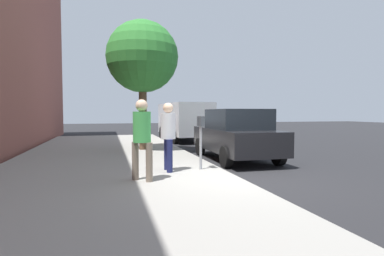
% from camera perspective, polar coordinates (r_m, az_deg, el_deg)
% --- Properties ---
extents(ground_plane, '(80.00, 80.00, 0.00)m').
position_cam_1_polar(ground_plane, '(7.53, 8.04, -9.82)').
color(ground_plane, '#232326').
rests_on(ground_plane, ground).
extents(sidewalk_slab, '(28.00, 6.00, 0.15)m').
position_cam_1_polar(sidewalk_slab, '(6.92, -15.80, -10.41)').
color(sidewalk_slab, gray).
rests_on(sidewalk_slab, ground_plane).
extents(parking_meter, '(0.36, 0.12, 1.41)m').
position_cam_1_polar(parking_meter, '(8.04, 1.65, -0.58)').
color(parking_meter, gray).
rests_on(parking_meter, sidewalk_slab).
extents(pedestrian_at_meter, '(0.53, 0.38, 1.75)m').
position_cam_1_polar(pedestrian_at_meter, '(7.82, -4.49, -0.57)').
color(pedestrian_at_meter, '#191E4C').
rests_on(pedestrian_at_meter, sidewalk_slab).
extents(pedestrian_bystander, '(0.43, 0.42, 1.79)m').
position_cam_1_polar(pedestrian_bystander, '(6.78, -9.35, -0.88)').
color(pedestrian_bystander, '#726656').
rests_on(pedestrian_bystander, sidewalk_slab).
extents(parked_sedan_near, '(4.44, 2.04, 1.77)m').
position_cam_1_polar(parked_sedan_near, '(10.71, 8.20, -1.18)').
color(parked_sedan_near, black).
rests_on(parked_sedan_near, ground_plane).
extents(parked_van_far, '(5.27, 2.27, 2.18)m').
position_cam_1_polar(parked_van_far, '(17.86, -1.53, 1.66)').
color(parked_van_far, silver).
rests_on(parked_van_far, ground_plane).
extents(street_tree, '(2.88, 2.88, 5.19)m').
position_cam_1_polar(street_tree, '(12.72, -9.26, 12.91)').
color(street_tree, brown).
rests_on(street_tree, sidewalk_slab).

